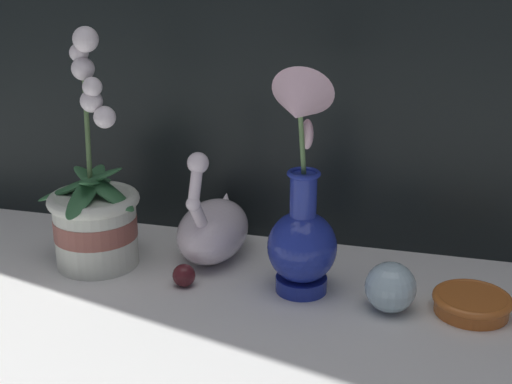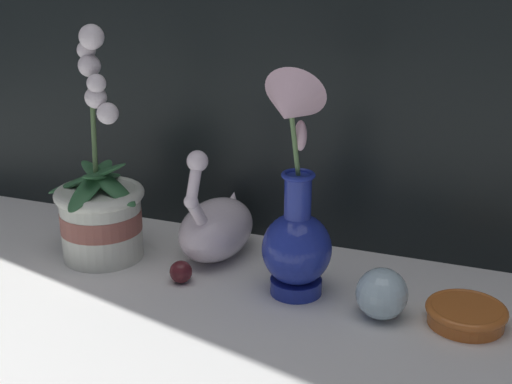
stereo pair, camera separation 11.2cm
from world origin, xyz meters
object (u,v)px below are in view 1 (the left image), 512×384
Objects in this scene: swan_figurine at (213,227)px; blue_vase at (302,218)px; amber_dish at (472,302)px; glass_sphere at (390,287)px; orchid_potted_plant at (95,213)px.

blue_vase reaches higher than swan_figurine.
glass_sphere is at bearing -168.51° from amber_dish.
orchid_potted_plant is at bearing -157.10° from swan_figurine.
amber_dish is at bearing 11.49° from glass_sphere.
swan_figurine reaches higher than glass_sphere.
amber_dish is (0.12, 0.02, -0.02)m from glass_sphere.
swan_figurine reaches higher than amber_dish.
glass_sphere is (0.48, -0.03, -0.05)m from orchid_potted_plant.
amber_dish is at bearing -11.64° from swan_figurine.
glass_sphere is 0.65× the size of amber_dish.
swan_figurine is at bearing 22.90° from orchid_potted_plant.
glass_sphere is 0.12m from amber_dish.
glass_sphere is at bearing -7.95° from blue_vase.
swan_figurine is 0.32m from glass_sphere.
amber_dish is (0.60, -0.01, -0.07)m from orchid_potted_plant.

